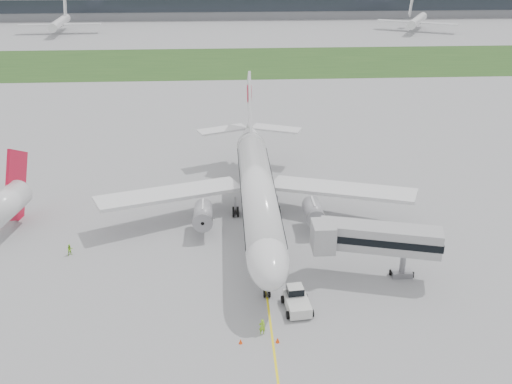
{
  "coord_description": "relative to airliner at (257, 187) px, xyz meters",
  "views": [
    {
      "loc": [
        -4.65,
        -71.96,
        40.15
      ],
      "look_at": [
        -0.33,
        2.0,
        6.14
      ],
      "focal_mm": 40.0,
      "sensor_mm": 36.0,
      "label": 1
    }
  ],
  "objects": [
    {
      "name": "distant_aircraft_left",
      "position": [
        -73.63,
        178.26,
        -5.66
      ],
      "size": [
        36.0,
        32.18,
        13.14
      ],
      "primitive_type": null,
      "rotation": [
        0.0,
        0.0,
        0.06
      ],
      "color": "silver",
      "rests_on": "ground"
    },
    {
      "name": "airliner",
      "position": [
        0.0,
        0.0,
        0.0
      ],
      "size": [
        48.13,
        53.95,
        17.88
      ],
      "color": "silver",
      "rests_on": "ground"
    },
    {
      "name": "safety_cone_left",
      "position": [
        -3.46,
        -28.22,
        -5.37
      ],
      "size": [
        0.42,
        0.42,
        0.58
      ],
      "primitive_type": "cone",
      "color": "#F7430D",
      "rests_on": "ground"
    },
    {
      "name": "apron_markings",
      "position": [
        0.0,
        -9.87,
        -5.66
      ],
      "size": [
        70.0,
        70.0,
        0.04
      ],
      "primitive_type": null,
      "color": "yellow",
      "rests_on": "ground"
    },
    {
      "name": "safety_cone_right",
      "position": [
        0.5,
        -28.26,
        -5.36
      ],
      "size": [
        0.44,
        0.44,
        0.6
      ],
      "primitive_type": "cone",
      "color": "#F7430D",
      "rests_on": "ground"
    },
    {
      "name": "control_tower",
      "position": [
        -90.0,
        227.13,
        -5.66
      ],
      "size": [
        12.0,
        12.0,
        56.0
      ],
      "primitive_type": null,
      "color": "slate",
      "rests_on": "ground"
    },
    {
      "name": "ground",
      "position": [
        0.0,
        -4.87,
        -5.66
      ],
      "size": [
        600.0,
        600.0,
        0.0
      ],
      "primitive_type": "plane",
      "color": "#97979A",
      "rests_on": "ground"
    },
    {
      "name": "neighbor_aircraft",
      "position": [
        -36.2,
        -1.07,
        -0.98
      ],
      "size": [
        5.44,
        14.63,
        11.82
      ],
      "rotation": [
        0.0,
        0.0,
        -0.16
      ],
      "color": "#BB0A27",
      "rests_on": "ground"
    },
    {
      "name": "pushback_tug",
      "position": [
        3.28,
        -22.22,
        -4.58
      ],
      "size": [
        3.49,
        4.83,
        2.35
      ],
      "rotation": [
        0.0,
        0.0,
        0.1
      ],
      "color": "silver",
      "rests_on": "ground"
    },
    {
      "name": "ground_crew_far",
      "position": [
        -25.95,
        -8.53,
        -4.85
      ],
      "size": [
        1.0,
        0.96,
        1.62
      ],
      "primitive_type": "imported",
      "rotation": [
        0.0,
        0.0,
        0.64
      ],
      "color": "#80CA21",
      "rests_on": "ground"
    },
    {
      "name": "ground_crew_near",
      "position": [
        -1.06,
        -26.77,
        -4.69
      ],
      "size": [
        0.76,
        0.55,
        1.94
      ],
      "primitive_type": "imported",
      "rotation": [
        0.0,
        0.0,
        3.27
      ],
      "color": "#86C921",
      "rests_on": "ground"
    },
    {
      "name": "terminal_building",
      "position": [
        0.0,
        225.0,
        1.34
      ],
      "size": [
        320.0,
        22.3,
        14.0
      ],
      "color": "slate",
      "rests_on": "ground"
    },
    {
      "name": "grass_strip",
      "position": [
        0.0,
        115.13,
        -5.65
      ],
      "size": [
        600.0,
        50.0,
        0.02
      ],
      "primitive_type": "cube",
      "color": "#24471A",
      "rests_on": "ground"
    },
    {
      "name": "jet_bridge",
      "position": [
        13.31,
        -15.92,
        -0.23
      ],
      "size": [
        16.06,
        7.06,
        7.34
      ],
      "rotation": [
        0.0,
        0.0,
        -0.26
      ],
      "color": "#9F9FA1",
      "rests_on": "ground"
    },
    {
      "name": "distant_aircraft_right",
      "position": [
        80.59,
        175.44,
        -5.66
      ],
      "size": [
        44.6,
        42.83,
        13.2
      ],
      "primitive_type": null,
      "rotation": [
        0.0,
        0.0,
        -0.47
      ],
      "color": "silver",
      "rests_on": "ground"
    }
  ]
}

